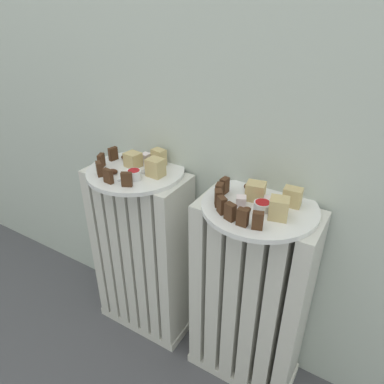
# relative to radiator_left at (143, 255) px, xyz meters

# --- Properties ---
(radiator_left) EXTENTS (0.32, 0.16, 0.60)m
(radiator_left) POSITION_rel_radiator_left_xyz_m (0.00, 0.00, 0.00)
(radiator_left) COLOR silver
(radiator_left) RESTS_ON ground_plane
(radiator_right) EXTENTS (0.32, 0.16, 0.60)m
(radiator_right) POSITION_rel_radiator_left_xyz_m (0.38, 0.00, 0.00)
(radiator_right) COLOR silver
(radiator_right) RESTS_ON ground_plane
(plate_left) EXTENTS (0.29, 0.29, 0.01)m
(plate_left) POSITION_rel_radiator_left_xyz_m (-0.00, 0.00, 0.31)
(plate_left) COLOR white
(plate_left) RESTS_ON radiator_left
(plate_right) EXTENTS (0.29, 0.29, 0.01)m
(plate_right) POSITION_rel_radiator_left_xyz_m (0.38, 0.00, 0.31)
(plate_right) COLOR white
(plate_right) RESTS_ON radiator_right
(dark_cake_slice_left_0) EXTENTS (0.02, 0.03, 0.04)m
(dark_cake_slice_left_0) POSITION_rel_radiator_left_xyz_m (-0.10, 0.02, 0.34)
(dark_cake_slice_left_0) COLOR #472B19
(dark_cake_slice_left_0) RESTS_ON plate_left
(dark_cake_slice_left_1) EXTENTS (0.02, 0.03, 0.04)m
(dark_cake_slice_left_1) POSITION_rel_radiator_left_xyz_m (-0.10, -0.04, 0.34)
(dark_cake_slice_left_1) COLOR #472B19
(dark_cake_slice_left_1) RESTS_ON plate_left
(dark_cake_slice_left_2) EXTENTS (0.03, 0.03, 0.04)m
(dark_cake_slice_left_2) POSITION_rel_radiator_left_xyz_m (-0.06, -0.08, 0.34)
(dark_cake_slice_left_2) COLOR #472B19
(dark_cake_slice_left_2) RESTS_ON plate_left
(dark_cake_slice_left_3) EXTENTS (0.03, 0.01, 0.04)m
(dark_cake_slice_left_3) POSITION_rel_radiator_left_xyz_m (-0.01, -0.10, 0.34)
(dark_cake_slice_left_3) COLOR #472B19
(dark_cake_slice_left_3) RESTS_ON plate_left
(dark_cake_slice_left_4) EXTENTS (0.03, 0.02, 0.04)m
(dark_cake_slice_left_4) POSITION_rel_radiator_left_xyz_m (0.05, -0.09, 0.34)
(dark_cake_slice_left_4) COLOR #472B19
(dark_cake_slice_left_4) RESTS_ON plate_left
(marble_cake_slice_left_0) EXTENTS (0.05, 0.04, 0.05)m
(marble_cake_slice_left_0) POSITION_rel_radiator_left_xyz_m (0.07, -0.00, 0.34)
(marble_cake_slice_left_0) COLOR tan
(marble_cake_slice_left_0) RESTS_ON plate_left
(marble_cake_slice_left_1) EXTENTS (0.05, 0.04, 0.04)m
(marble_cake_slice_left_1) POSITION_rel_radiator_left_xyz_m (-0.02, 0.01, 0.34)
(marble_cake_slice_left_1) COLOR tan
(marble_cake_slice_left_1) RESTS_ON plate_left
(marble_cake_slice_left_2) EXTENTS (0.04, 0.04, 0.05)m
(marble_cake_slice_left_2) POSITION_rel_radiator_left_xyz_m (0.04, 0.06, 0.34)
(marble_cake_slice_left_2) COLOR tan
(marble_cake_slice_left_2) RESTS_ON plate_left
(turkish_delight_left_0) EXTENTS (0.02, 0.02, 0.02)m
(turkish_delight_left_0) POSITION_rel_radiator_left_xyz_m (0.04, 0.03, 0.33)
(turkish_delight_left_0) COLOR white
(turkish_delight_left_0) RESTS_ON plate_left
(turkish_delight_left_1) EXTENTS (0.03, 0.03, 0.03)m
(turkish_delight_left_1) POSITION_rel_radiator_left_xyz_m (-0.01, 0.06, 0.33)
(turkish_delight_left_1) COLOR white
(turkish_delight_left_1) RESTS_ON plate_left
(medjool_date_left_0) EXTENTS (0.03, 0.03, 0.02)m
(medjool_date_left_0) POSITION_rel_radiator_left_xyz_m (0.01, 0.04, 0.33)
(medjool_date_left_0) COLOR #3D1E0F
(medjool_date_left_0) RESTS_ON plate_left
(medjool_date_left_1) EXTENTS (0.03, 0.03, 0.02)m
(medjool_date_left_1) POSITION_rel_radiator_left_xyz_m (-0.03, -0.06, 0.33)
(medjool_date_left_1) COLOR #3D1E0F
(medjool_date_left_1) RESTS_ON plate_left
(medjool_date_left_2) EXTENTS (0.03, 0.03, 0.01)m
(medjool_date_left_2) POSITION_rel_radiator_left_xyz_m (-0.07, 0.04, 0.33)
(medjool_date_left_2) COLOR #3D1E0F
(medjool_date_left_2) RESTS_ON plate_left
(jam_bowl_left) EXTENTS (0.04, 0.04, 0.03)m
(jam_bowl_left) POSITION_rel_radiator_left_xyz_m (0.04, -0.05, 0.33)
(jam_bowl_left) COLOR white
(jam_bowl_left) RESTS_ON plate_left
(dark_cake_slice_right_0) EXTENTS (0.02, 0.03, 0.04)m
(dark_cake_slice_right_0) POSITION_rel_radiator_left_xyz_m (0.28, 0.01, 0.34)
(dark_cake_slice_right_0) COLOR #472B19
(dark_cake_slice_right_0) RESTS_ON plate_right
(dark_cake_slice_right_1) EXTENTS (0.02, 0.03, 0.04)m
(dark_cake_slice_right_1) POSITION_rel_radiator_left_xyz_m (0.29, -0.02, 0.34)
(dark_cake_slice_right_1) COLOR #472B19
(dark_cake_slice_right_1) RESTS_ON plate_right
(dark_cake_slice_right_2) EXTENTS (0.03, 0.03, 0.04)m
(dark_cake_slice_right_2) POSITION_rel_radiator_left_xyz_m (0.30, -0.05, 0.34)
(dark_cake_slice_right_2) COLOR #472B19
(dark_cake_slice_right_2) RESTS_ON plate_right
(dark_cake_slice_right_3) EXTENTS (0.03, 0.03, 0.04)m
(dark_cake_slice_right_3) POSITION_rel_radiator_left_xyz_m (0.32, -0.08, 0.34)
(dark_cake_slice_right_3) COLOR #472B19
(dark_cake_slice_right_3) RESTS_ON plate_right
(dark_cake_slice_right_4) EXTENTS (0.03, 0.02, 0.04)m
(dark_cake_slice_right_4) POSITION_rel_radiator_left_xyz_m (0.35, -0.10, 0.34)
(dark_cake_slice_right_4) COLOR #472B19
(dark_cake_slice_right_4) RESTS_ON plate_right
(dark_cake_slice_right_5) EXTENTS (0.02, 0.02, 0.04)m
(dark_cake_slice_right_5) POSITION_rel_radiator_left_xyz_m (0.38, -0.10, 0.34)
(dark_cake_slice_right_5) COLOR #472B19
(dark_cake_slice_right_5) RESTS_ON plate_right
(dark_cake_slice_right_6) EXTENTS (0.03, 0.02, 0.04)m
(dark_cake_slice_right_6) POSITION_rel_radiator_left_xyz_m (0.42, -0.10, 0.34)
(dark_cake_slice_right_6) COLOR #472B19
(dark_cake_slice_right_6) RESTS_ON plate_right
(marble_cake_slice_right_0) EXTENTS (0.05, 0.05, 0.05)m
(marble_cake_slice_right_0) POSITION_rel_radiator_left_xyz_m (0.44, -0.03, 0.34)
(marble_cake_slice_right_0) COLOR tan
(marble_cake_slice_right_0) RESTS_ON plate_right
(marble_cake_slice_right_1) EXTENTS (0.05, 0.05, 0.04)m
(marble_cake_slice_right_1) POSITION_rel_radiator_left_xyz_m (0.36, 0.02, 0.34)
(marble_cake_slice_right_1) COLOR tan
(marble_cake_slice_right_1) RESTS_ON plate_right
(marble_cake_slice_right_2) EXTENTS (0.05, 0.03, 0.05)m
(marble_cake_slice_right_2) POSITION_rel_radiator_left_xyz_m (0.45, 0.04, 0.34)
(marble_cake_slice_right_2) COLOR tan
(marble_cake_slice_right_2) RESTS_ON plate_right
(turkish_delight_right_0) EXTENTS (0.02, 0.02, 0.02)m
(turkish_delight_right_0) POSITION_rel_radiator_left_xyz_m (0.40, 0.01, 0.33)
(turkish_delight_right_0) COLOR white
(turkish_delight_right_0) RESTS_ON plate_right
(turkish_delight_right_1) EXTENTS (0.03, 0.03, 0.02)m
(turkish_delight_right_1) POSITION_rel_radiator_left_xyz_m (0.35, -0.03, 0.33)
(turkish_delight_right_1) COLOR white
(turkish_delight_right_1) RESTS_ON plate_right
(medjool_date_right_0) EXTENTS (0.03, 0.03, 0.02)m
(medjool_date_right_0) POSITION_rel_radiator_left_xyz_m (0.37, -0.05, 0.33)
(medjool_date_right_0) COLOR #3D1E0F
(medjool_date_right_0) RESTS_ON plate_right
(medjool_date_right_1) EXTENTS (0.03, 0.03, 0.02)m
(medjool_date_right_1) POSITION_rel_radiator_left_xyz_m (0.33, 0.06, 0.33)
(medjool_date_right_1) COLOR #3D1E0F
(medjool_date_right_1) RESTS_ON plate_right
(jam_bowl_right) EXTENTS (0.04, 0.04, 0.02)m
(jam_bowl_right) POSITION_rel_radiator_left_xyz_m (0.40, -0.02, 0.33)
(jam_bowl_right) COLOR white
(jam_bowl_right) RESTS_ON plate_right
(fork) EXTENTS (0.04, 0.10, 0.00)m
(fork) POSITION_rel_radiator_left_xyz_m (0.02, -0.03, 0.32)
(fork) COLOR #B7B7BC
(fork) RESTS_ON plate_left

